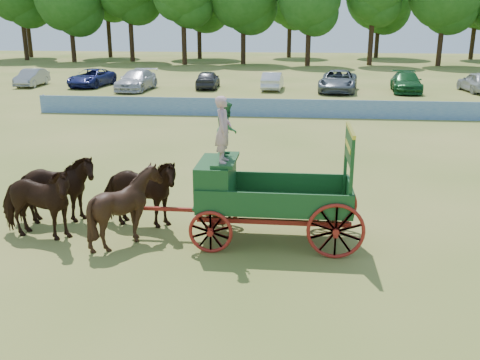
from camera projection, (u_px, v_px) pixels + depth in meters
The scene contains 8 objects.
ground at pixel (234, 236), 14.14m from camera, with size 160.00×160.00×0.00m, color #A38F49.
horse_lead_left at pixel (36, 203), 13.70m from camera, with size 1.06×2.33×1.96m, color black.
horse_lead_right at pixel (54, 190), 14.74m from camera, with size 1.06×2.33×1.96m, color black.
horse_wheel_left at pixel (127, 206), 13.45m from camera, with size 1.59×1.79×1.97m, color black.
horse_wheel_right at pixel (139, 193), 14.50m from camera, with size 1.06×2.33×1.96m, color black.
farm_dray at pixel (246, 181), 13.51m from camera, with size 6.00×2.00×3.77m.
sponsor_banner at pixel (253, 108), 31.22m from camera, with size 26.00×0.08×1.05m, color #1C569A.
parked_cars at pixel (323, 81), 42.20m from camera, with size 58.65×7.55×1.65m.
Camera 1 is at (1.56, -13.01, 5.52)m, focal length 40.00 mm.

